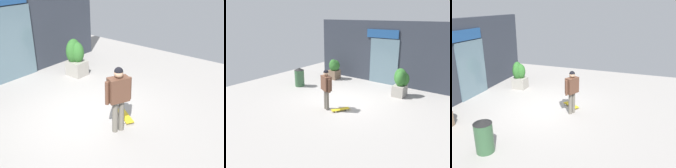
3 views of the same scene
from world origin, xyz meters
The scene contains 6 objects.
ground_plane centered at (0.00, 0.00, 0.00)m, with size 12.00×12.00×0.00m, color #9E9993.
building_facade centered at (0.01, 3.49, 1.63)m, with size 7.86×0.31×3.28m.
skateboarder centered at (-0.04, -1.15, 0.98)m, with size 0.59×0.43×1.60m.
skateboard centered at (0.50, -0.95, 0.06)m, with size 0.56×0.73×0.08m.
planter_box_left centered at (1.72, 2.03, 0.68)m, with size 0.68×0.70×1.29m.
trash_bin centered at (-3.07, 0.33, 0.49)m, with size 0.50×0.50×0.97m.
Camera 3 is at (-7.43, -3.49, 3.79)m, focal length 37.32 mm.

